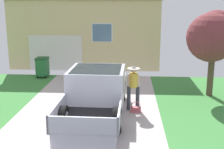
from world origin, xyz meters
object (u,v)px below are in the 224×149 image
Objects in this scene: neighbor_tree at (214,35)px; handbag at (136,109)px; person_with_hat at (133,84)px; wheeled_trash_bin at (42,66)px; pickup_truck at (97,93)px; house_with_garage at (89,27)px.

handbag is at bearing -145.18° from neighbor_tree.
wheeled_trash_bin is at bearing -43.64° from person_with_hat.
handbag is at bearing -45.60° from wheeled_trash_bin.
neighbor_tree reaches higher than wheeled_trash_bin.
handbag is 4.66m from neighbor_tree.
pickup_truck is at bearing 15.31° from person_with_hat.
house_with_garage is at bearing 130.21° from neighbor_tree.
pickup_truck is 9.99m from house_with_garage.
house_with_garage is (-3.05, 9.65, 2.29)m from handbag.
wheeled_trash_bin is (-3.56, 5.16, -0.14)m from pickup_truck.
pickup_truck reaches higher than wheeled_trash_bin.
house_with_garage is at bearing 100.42° from pickup_truck.
pickup_truck is at bearing -55.44° from wheeled_trash_bin.
person_with_hat reaches higher than pickup_truck.
person_with_hat reaches higher than handbag.
neighbor_tree is (4.65, 2.30, 1.91)m from pickup_truck.
house_with_garage is at bearing 66.92° from wheeled_trash_bin.
pickup_truck is 12.44× the size of handbag.
wheeled_trash_bin is at bearing 160.76° from neighbor_tree.
pickup_truck reaches higher than handbag.
handbag is 10.38m from house_with_garage.
house_with_garage is (-2.95, 9.37, 1.41)m from person_with_hat.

